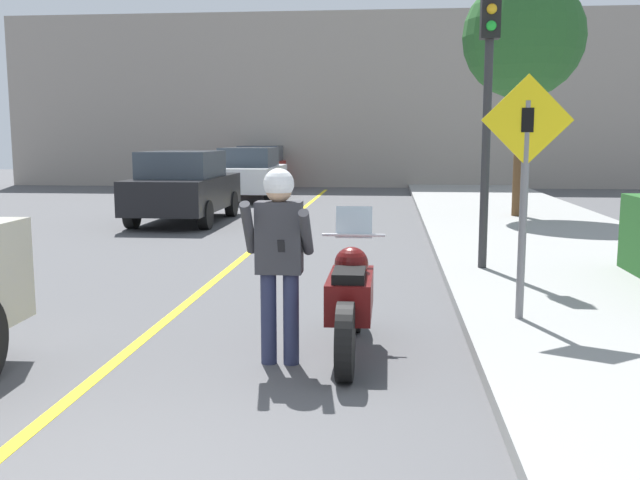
{
  "coord_description": "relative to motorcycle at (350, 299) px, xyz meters",
  "views": [
    {
      "loc": [
        1.82,
        -3.38,
        1.99
      ],
      "look_at": [
        1.18,
        3.25,
        1.03
      ],
      "focal_mm": 40.0,
      "sensor_mm": 36.0,
      "label": 1
    }
  ],
  "objects": [
    {
      "name": "road_center_line",
      "position": [
        -2.08,
        2.94,
        -0.51
      ],
      "size": [
        0.12,
        36.0,
        0.01
      ],
      "color": "yellow",
      "rests_on": "ground"
    },
    {
      "name": "building_backdrop",
      "position": [
        -1.48,
        22.94,
        2.96
      ],
      "size": [
        28.0,
        1.2,
        6.94
      ],
      "color": "gray",
      "rests_on": "ground"
    },
    {
      "name": "motorcycle",
      "position": [
        0.0,
        0.0,
        0.0
      ],
      "size": [
        0.62,
        2.18,
        1.32
      ],
      "color": "black",
      "rests_on": "ground"
    },
    {
      "name": "person_biker",
      "position": [
        -0.6,
        -0.38,
        0.55
      ],
      "size": [
        0.59,
        0.47,
        1.73
      ],
      "color": "#282D4C",
      "rests_on": "ground"
    },
    {
      "name": "crossing_sign",
      "position": [
        1.7,
        0.92,
        1.12
      ],
      "size": [
        0.91,
        0.08,
        2.48
      ],
      "color": "slate",
      "rests_on": "sidewalk_curb"
    },
    {
      "name": "traffic_light",
      "position": [
        1.69,
        3.82,
        2.36
      ],
      "size": [
        0.26,
        0.3,
        3.96
      ],
      "color": "#2D2D30",
      "rests_on": "sidewalk_curb"
    },
    {
      "name": "street_tree",
      "position": [
        3.39,
        10.93,
        3.76
      ],
      "size": [
        2.81,
        2.81,
        5.56
      ],
      "color": "brown",
      "rests_on": "sidewalk_curb"
    },
    {
      "name": "parked_car_black",
      "position": [
        -4.48,
        10.0,
        0.34
      ],
      "size": [
        1.88,
        4.2,
        1.68
      ],
      "color": "black",
      "rests_on": "ground"
    },
    {
      "name": "parked_car_white",
      "position": [
        -4.12,
        16.24,
        0.34
      ],
      "size": [
        1.88,
        4.2,
        1.68
      ],
      "color": "black",
      "rests_on": "ground"
    },
    {
      "name": "parked_car_red",
      "position": [
        -4.74,
        21.98,
        0.34
      ],
      "size": [
        1.88,
        4.2,
        1.68
      ],
      "color": "black",
      "rests_on": "ground"
    }
  ]
}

